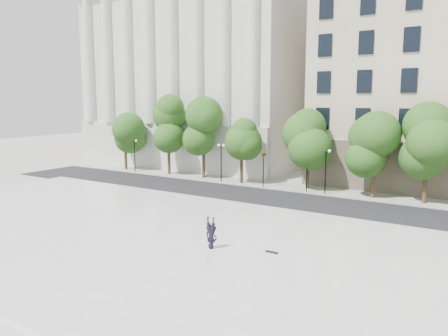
{
  "coord_description": "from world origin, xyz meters",
  "views": [
    {
      "loc": [
        19.28,
        -17.0,
        8.9
      ],
      "look_at": [
        2.23,
        10.0,
        3.96
      ],
      "focal_mm": 35.0,
      "sensor_mm": 36.0,
      "label": 1
    }
  ],
  "objects_px": {
    "skateboard": "(272,252)",
    "person_lying": "(211,244)",
    "traffic_light_west": "(264,152)",
    "traffic_light_east": "(307,156)"
  },
  "relations": [
    {
      "from": "skateboard",
      "to": "person_lying",
      "type": "bearing_deg",
      "value": -159.07
    },
    {
      "from": "person_lying",
      "to": "skateboard",
      "type": "xyz_separation_m",
      "value": [
        3.26,
        1.22,
        -0.22
      ]
    },
    {
      "from": "traffic_light_west",
      "to": "person_lying",
      "type": "relative_size",
      "value": 2.28
    },
    {
      "from": "traffic_light_west",
      "to": "traffic_light_east",
      "type": "relative_size",
      "value": 1.02
    },
    {
      "from": "traffic_light_west",
      "to": "person_lying",
      "type": "height_order",
      "value": "traffic_light_west"
    },
    {
      "from": "skateboard",
      "to": "traffic_light_west",
      "type": "bearing_deg",
      "value": 118.87
    },
    {
      "from": "traffic_light_west",
      "to": "skateboard",
      "type": "xyz_separation_m",
      "value": [
        9.81,
        -18.04,
        -3.26
      ]
    },
    {
      "from": "traffic_light_west",
      "to": "traffic_light_east",
      "type": "height_order",
      "value": "traffic_light_west"
    },
    {
      "from": "traffic_light_west",
      "to": "skateboard",
      "type": "distance_m",
      "value": 20.79
    },
    {
      "from": "traffic_light_west",
      "to": "skateboard",
      "type": "relative_size",
      "value": 5.91
    }
  ]
}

